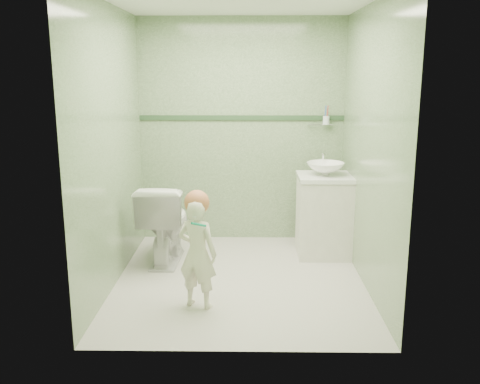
{
  "coord_description": "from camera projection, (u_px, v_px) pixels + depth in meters",
  "views": [
    {
      "loc": [
        0.07,
        -4.47,
        1.84
      ],
      "look_at": [
        0.0,
        0.15,
        0.78
      ],
      "focal_mm": 39.52,
      "sensor_mm": 36.0,
      "label": 1
    }
  ],
  "objects": [
    {
      "name": "counter",
      "position": [
        325.0,
        177.0,
        5.25
      ],
      "size": [
        0.54,
        0.52,
        0.04
      ],
      "primitive_type": "cube",
      "color": "white",
      "rests_on": "vanity"
    },
    {
      "name": "toilet",
      "position": [
        165.0,
        222.0,
        5.16
      ],
      "size": [
        0.47,
        0.79,
        0.79
      ],
      "primitive_type": "imported",
      "rotation": [
        0.0,
        0.0,
        3.1
      ],
      "color": "white",
      "rests_on": "ground"
    },
    {
      "name": "vanity",
      "position": [
        324.0,
        217.0,
        5.35
      ],
      "size": [
        0.52,
        0.5,
        0.8
      ],
      "primitive_type": "cube",
      "color": "white",
      "rests_on": "ground"
    },
    {
      "name": "cup_holder",
      "position": [
        325.0,
        120.0,
        5.61
      ],
      "size": [
        0.26,
        0.07,
        0.21
      ],
      "color": "silver",
      "rests_on": "room_shell"
    },
    {
      "name": "room_shell",
      "position": [
        240.0,
        148.0,
        4.5
      ],
      "size": [
        2.5,
        2.54,
        2.4
      ],
      "color": "gray",
      "rests_on": "ground"
    },
    {
      "name": "ground",
      "position": [
        240.0,
        280.0,
        4.77
      ],
      "size": [
        2.5,
        2.5,
        0.0
      ],
      "primitive_type": "plane",
      "color": "beige",
      "rests_on": "ground"
    },
    {
      "name": "hair_cap",
      "position": [
        197.0,
        203.0,
        4.07
      ],
      "size": [
        0.2,
        0.2,
        0.2
      ],
      "primitive_type": "sphere",
      "color": "#C16E46",
      "rests_on": "toddler"
    },
    {
      "name": "toddler",
      "position": [
        198.0,
        254.0,
        4.14
      ],
      "size": [
        0.38,
        0.31,
        0.88
      ],
      "primitive_type": "imported",
      "rotation": [
        0.0,
        0.0,
        2.78
      ],
      "color": "white",
      "rests_on": "ground"
    },
    {
      "name": "basin",
      "position": [
        325.0,
        169.0,
        5.24
      ],
      "size": [
        0.37,
        0.37,
        0.13
      ],
      "primitive_type": "imported",
      "color": "white",
      "rests_on": "counter"
    },
    {
      "name": "trim_stripe",
      "position": [
        242.0,
        118.0,
        5.67
      ],
      "size": [
        2.2,
        0.02,
        0.05
      ],
      "primitive_type": "cube",
      "color": "#2B492B",
      "rests_on": "room_shell"
    },
    {
      "name": "teal_toothbrush",
      "position": [
        198.0,
        224.0,
        3.94
      ],
      "size": [
        0.11,
        0.14,
        0.08
      ],
      "color": "#0F906D",
      "rests_on": "toddler"
    },
    {
      "name": "faucet",
      "position": [
        323.0,
        158.0,
        5.4
      ],
      "size": [
        0.03,
        0.13,
        0.18
      ],
      "color": "silver",
      "rests_on": "counter"
    }
  ]
}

